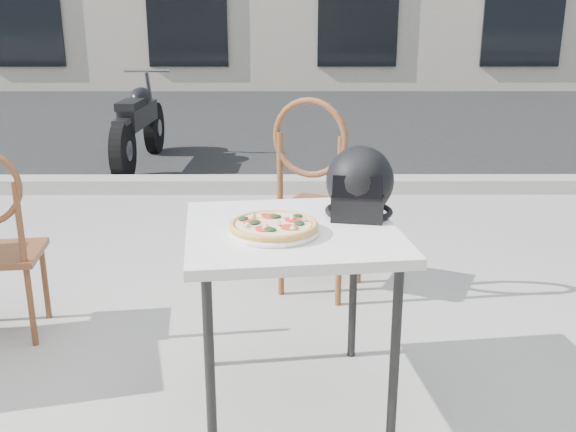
{
  "coord_description": "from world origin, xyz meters",
  "views": [
    {
      "loc": [
        0.27,
        -2.36,
        1.43
      ],
      "look_at": [
        0.27,
        -0.2,
        0.76
      ],
      "focal_mm": 40.0,
      "sensor_mm": 36.0,
      "label": 1
    }
  ],
  "objects_px": {
    "cafe_table_main": "(292,244)",
    "helmet": "(360,185)",
    "plate": "(274,231)",
    "pizza": "(274,225)",
    "cafe_chair_main": "(317,188)",
    "motorcycle": "(139,126)"
  },
  "relations": [
    {
      "from": "plate",
      "to": "helmet",
      "type": "height_order",
      "value": "helmet"
    },
    {
      "from": "cafe_table_main",
      "to": "cafe_chair_main",
      "type": "xyz_separation_m",
      "value": [
        0.14,
        1.02,
        -0.05
      ]
    },
    {
      "from": "cafe_table_main",
      "to": "motorcycle",
      "type": "relative_size",
      "value": 0.45
    },
    {
      "from": "cafe_table_main",
      "to": "helmet",
      "type": "height_order",
      "value": "helmet"
    },
    {
      "from": "cafe_table_main",
      "to": "pizza",
      "type": "bearing_deg",
      "value": -129.34
    },
    {
      "from": "cafe_table_main",
      "to": "helmet",
      "type": "xyz_separation_m",
      "value": [
        0.26,
        0.15,
        0.18
      ]
    },
    {
      "from": "pizza",
      "to": "cafe_chair_main",
      "type": "relative_size",
      "value": 0.36
    },
    {
      "from": "helmet",
      "to": "cafe_table_main",
      "type": "bearing_deg",
      "value": -139.94
    },
    {
      "from": "plate",
      "to": "motorcycle",
      "type": "distance_m",
      "value": 4.53
    },
    {
      "from": "motorcycle",
      "to": "pizza",
      "type": "bearing_deg",
      "value": -70.33
    },
    {
      "from": "cafe_table_main",
      "to": "helmet",
      "type": "relative_size",
      "value": 2.7
    },
    {
      "from": "plate",
      "to": "helmet",
      "type": "xyz_separation_m",
      "value": [
        0.32,
        0.22,
        0.11
      ]
    },
    {
      "from": "helmet",
      "to": "cafe_chair_main",
      "type": "height_order",
      "value": "cafe_chair_main"
    },
    {
      "from": "cafe_table_main",
      "to": "motorcycle",
      "type": "xyz_separation_m",
      "value": [
        -1.49,
        4.21,
        -0.24
      ]
    },
    {
      "from": "cafe_table_main",
      "to": "pizza",
      "type": "xyz_separation_m",
      "value": [
        -0.06,
        -0.08,
        0.1
      ]
    },
    {
      "from": "plate",
      "to": "helmet",
      "type": "distance_m",
      "value": 0.4
    },
    {
      "from": "pizza",
      "to": "helmet",
      "type": "relative_size",
      "value": 1.25
    },
    {
      "from": "cafe_chair_main",
      "to": "motorcycle",
      "type": "xyz_separation_m",
      "value": [
        -1.63,
        3.19,
        -0.19
      ]
    },
    {
      "from": "plate",
      "to": "pizza",
      "type": "bearing_deg",
      "value": 89.42
    },
    {
      "from": "plate",
      "to": "cafe_chair_main",
      "type": "bearing_deg",
      "value": 79.61
    },
    {
      "from": "pizza",
      "to": "helmet",
      "type": "xyz_separation_m",
      "value": [
        0.32,
        0.22,
        0.08
      ]
    },
    {
      "from": "plate",
      "to": "pizza",
      "type": "xyz_separation_m",
      "value": [
        0.0,
        0.0,
        0.02
      ]
    }
  ]
}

